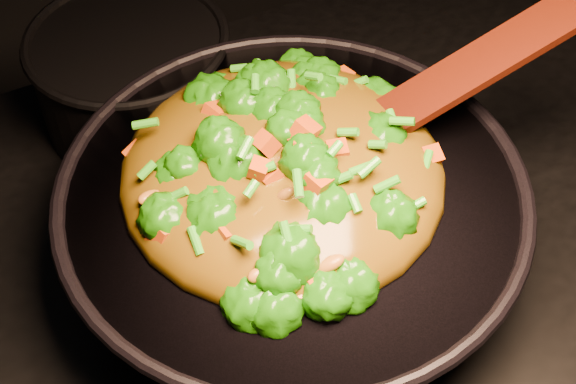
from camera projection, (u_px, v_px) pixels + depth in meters
wok at (292, 229)px, 0.85m from camera, size 0.59×0.59×0.13m
stir_fry at (282, 138)px, 0.77m from camera, size 0.35×0.35×0.11m
spatula at (432, 92)px, 0.81m from camera, size 0.33×0.08×0.14m
back_pot at (134, 79)px, 1.00m from camera, size 0.29×0.29×0.14m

